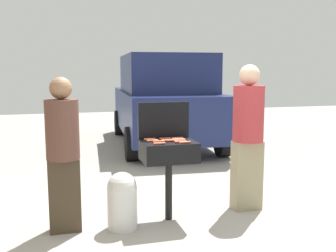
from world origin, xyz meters
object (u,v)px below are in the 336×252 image
at_px(hot_dog_4, 159,143).
at_px(hot_dog_2, 159,142).
at_px(hot_dog_1, 178,138).
at_px(hot_dog_5, 185,142).
at_px(person_left, 63,149).
at_px(parked_minivan, 164,100).
at_px(hot_dog_9, 171,141).
at_px(hot_dog_12, 152,141).
at_px(person_right, 248,132).
at_px(hot_dog_8, 180,140).
at_px(propane_tank, 122,199).
at_px(hot_dog_3, 180,142).
at_px(hot_dog_6, 165,139).
at_px(hot_dog_10, 178,139).
at_px(bbq_grill, 169,154).
at_px(hot_dog_7, 167,140).
at_px(hot_dog_0, 179,141).
at_px(hot_dog_11, 150,139).

bearing_deg(hot_dog_4, hot_dog_2, 79.08).
distance_m(hot_dog_1, hot_dog_5, 0.27).
bearing_deg(person_left, parked_minivan, 68.63).
height_order(hot_dog_9, hot_dog_12, same).
height_order(hot_dog_9, person_right, person_right).
bearing_deg(hot_dog_5, hot_dog_8, 92.21).
distance_m(hot_dog_8, propane_tank, 0.91).
xyz_separation_m(hot_dog_3, person_right, (0.91, 0.20, 0.04)).
bearing_deg(hot_dog_9, person_right, 6.23).
bearing_deg(hot_dog_4, hot_dog_6, 63.43).
xyz_separation_m(hot_dog_10, hot_dog_12, (-0.29, -0.00, 0.00)).
distance_m(hot_dog_9, person_right, 0.99).
xyz_separation_m(bbq_grill, hot_dog_9, (0.02, -0.03, 0.15)).
distance_m(hot_dog_7, person_left, 1.12).
relative_size(hot_dog_1, propane_tank, 0.21).
distance_m(bbq_grill, hot_dog_10, 0.19).
relative_size(hot_dog_2, hot_dog_12, 1.00).
xyz_separation_m(bbq_grill, person_left, (-1.13, -0.02, 0.12)).
distance_m(hot_dog_2, hot_dog_10, 0.25).
bearing_deg(hot_dog_6, hot_dog_1, -4.35).
relative_size(hot_dog_4, person_right, 0.07).
bearing_deg(hot_dog_0, hot_dog_6, 122.24).
distance_m(hot_dog_6, person_right, 1.02).
relative_size(hot_dog_9, hot_dog_12, 1.00).
bearing_deg(hot_dog_6, hot_dog_8, -39.27).
relative_size(hot_dog_0, parked_minivan, 0.03).
height_order(hot_dog_11, hot_dog_12, same).
height_order(hot_dog_5, hot_dog_6, same).
xyz_separation_m(hot_dog_5, hot_dog_8, (-0.01, 0.17, 0.00)).
distance_m(hot_dog_1, hot_dog_12, 0.32).
bearing_deg(hot_dog_10, hot_dog_6, 145.53).
xyz_separation_m(hot_dog_5, hot_dog_12, (-0.31, 0.19, 0.00)).
distance_m(hot_dog_12, person_right, 1.19).
bearing_deg(hot_dog_1, hot_dog_9, -130.92).
bearing_deg(hot_dog_0, hot_dog_10, 83.62).
relative_size(bbq_grill, hot_dog_5, 6.92).
relative_size(hot_dog_12, propane_tank, 0.21).
relative_size(bbq_grill, hot_dog_1, 6.92).
bearing_deg(hot_dog_9, bbq_grill, 123.95).
xyz_separation_m(hot_dog_11, person_right, (1.19, -0.04, 0.04)).
distance_m(hot_dog_1, hot_dog_2, 0.30).
distance_m(hot_dog_8, person_left, 1.26).
distance_m(hot_dog_8, hot_dog_9, 0.11).
bearing_deg(hot_dog_0, hot_dog_12, 161.87).
xyz_separation_m(hot_dog_0, hot_dog_6, (-0.11, 0.18, 0.00)).
bearing_deg(propane_tank, person_right, 7.21).
distance_m(hot_dog_0, parked_minivan, 4.62).
bearing_deg(person_left, hot_dog_2, 4.32).
bearing_deg(hot_dog_3, hot_dog_5, -49.72).
xyz_separation_m(hot_dog_8, hot_dog_12, (-0.31, 0.02, 0.00)).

